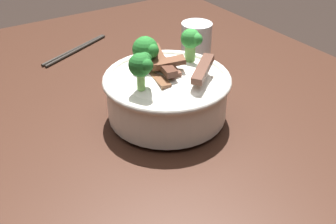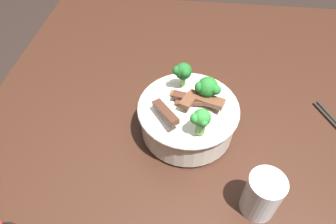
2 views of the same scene
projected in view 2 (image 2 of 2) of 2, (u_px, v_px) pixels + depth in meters
dining_table at (206, 134)px, 0.80m from camera, size 1.11×1.06×0.80m
rice_bowl at (188, 114)px, 0.65m from camera, size 0.22×0.22×0.15m
drinking_glass at (261, 197)px, 0.54m from camera, size 0.07×0.07×0.10m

